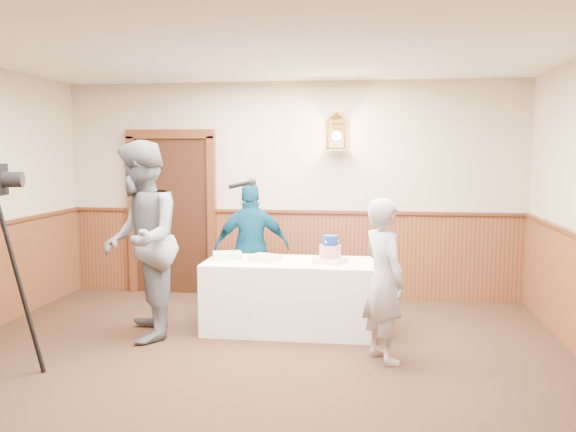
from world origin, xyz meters
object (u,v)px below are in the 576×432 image
tiered_cake (330,252)px  baker (384,280)px  sheet_cake_green (227,256)px  interviewer (140,241)px  assistant_p (252,247)px  sheet_cake_yellow (265,258)px  display_table (291,296)px

tiered_cake → baker: bearing=-54.2°
baker → sheet_cake_green: bearing=31.3°
tiered_cake → sheet_cake_green: tiered_cake is taller
interviewer → assistant_p: size_ratio=1.32×
sheet_cake_yellow → interviewer: interviewer is taller
sheet_cake_yellow → sheet_cake_green: (-0.42, 0.05, 0.01)m
interviewer → sheet_cake_yellow: bearing=92.4°
sheet_cake_yellow → interviewer: (-1.19, -0.47, 0.23)m
tiered_cake → assistant_p: (-0.99, 0.83, -0.10)m
sheet_cake_yellow → sheet_cake_green: size_ratio=0.97×
display_table → sheet_cake_yellow: sheet_cake_yellow is taller
sheet_cake_yellow → sheet_cake_green: bearing=173.8°
display_table → assistant_p: bearing=126.7°
tiered_cake → interviewer: (-1.89, -0.41, 0.14)m
display_table → sheet_cake_yellow: 0.49m
tiered_cake → baker: 0.93m
interviewer → assistant_p: (0.90, 1.23, -0.24)m
assistant_p → baker: bearing=118.6°
sheet_cake_yellow → sheet_cake_green: 0.42m
baker → tiered_cake: bearing=4.5°
baker → assistant_p: size_ratio=0.98×
assistant_p → sheet_cake_yellow: bearing=95.5°
baker → assistant_p: assistant_p is taller
tiered_cake → sheet_cake_green: bearing=174.3°
sheet_cake_yellow → sheet_cake_green: sheet_cake_green is taller
tiered_cake → sheet_cake_green: size_ratio=1.21×
interviewer → assistant_p: 1.55m
display_table → assistant_p: size_ratio=1.18×
tiered_cake → interviewer: bearing=-167.8°
tiered_cake → sheet_cake_green: (-1.12, 0.11, -0.08)m
display_table → interviewer: interviewer is taller
interviewer → baker: 2.46m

